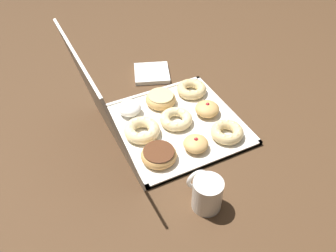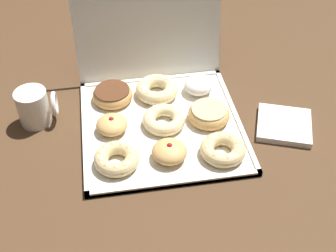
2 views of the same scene
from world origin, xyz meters
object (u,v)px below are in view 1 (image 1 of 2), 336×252
at_px(glazed_ring_donut_5, 160,99).
at_px(chocolate_frosted_donut_6, 159,155).
at_px(donut_box, 177,125).
at_px(cruller_donut_2, 192,89).
at_px(coffee_mug, 207,193).
at_px(cruller_donut_0, 227,132).
at_px(jelly_filled_donut_1, 207,109).
at_px(cruller_donut_4, 175,119).
at_px(napkin_stack, 152,73).
at_px(powdered_filled_donut_8, 130,108).
at_px(cruller_donut_7, 142,130).
at_px(jelly_filled_donut_3, 195,144).

bearing_deg(glazed_ring_donut_5, chocolate_frosted_donut_6, 153.59).
height_order(donut_box, cruller_donut_2, cruller_donut_2).
relative_size(glazed_ring_donut_5, coffee_mug, 1.08).
relative_size(cruller_donut_2, glazed_ring_donut_5, 1.01).
bearing_deg(cruller_donut_0, cruller_donut_2, -2.43).
distance_m(jelly_filled_donut_1, cruller_donut_4, 0.13).
relative_size(cruller_donut_0, cruller_donut_4, 0.97).
height_order(chocolate_frosted_donut_6, coffee_mug, coffee_mug).
xyz_separation_m(jelly_filled_donut_1, coffee_mug, (-0.33, 0.20, 0.02)).
distance_m(donut_box, cruller_donut_4, 0.02).
bearing_deg(glazed_ring_donut_5, donut_box, -178.42).
bearing_deg(cruller_donut_2, napkin_stack, 22.68).
xyz_separation_m(cruller_donut_0, powdered_filled_donut_8, (0.25, 0.24, 0.00)).
height_order(cruller_donut_0, jelly_filled_donut_1, jelly_filled_donut_1).
xyz_separation_m(chocolate_frosted_donut_6, coffee_mug, (-0.21, -0.05, 0.02)).
distance_m(donut_box, chocolate_frosted_donut_6, 0.18).
bearing_deg(chocolate_frosted_donut_6, cruller_donut_7, 1.11).
relative_size(powdered_filled_donut_8, coffee_mug, 0.78).
distance_m(cruller_donut_0, cruller_donut_2, 0.26).
height_order(glazed_ring_donut_5, coffee_mug, coffee_mug).
xyz_separation_m(cruller_donut_0, glazed_ring_donut_5, (0.25, 0.12, 0.00)).
distance_m(cruller_donut_4, powdered_filled_donut_8, 0.17).
bearing_deg(jelly_filled_donut_1, cruller_donut_4, 87.58).
relative_size(jelly_filled_donut_3, coffee_mug, 0.79).
distance_m(coffee_mug, napkin_stack, 0.66).
relative_size(jelly_filled_donut_3, powdered_filled_donut_8, 1.00).
xyz_separation_m(jelly_filled_donut_3, cruller_donut_4, (0.14, 0.00, -0.00)).
relative_size(donut_box, cruller_donut_7, 3.46).
bearing_deg(cruller_donut_2, coffee_mug, 155.17).
bearing_deg(jelly_filled_donut_1, donut_box, 90.15).
relative_size(donut_box, cruller_donut_0, 3.80).
xyz_separation_m(donut_box, glazed_ring_donut_5, (0.13, 0.00, 0.02)).
height_order(cruller_donut_0, napkin_stack, cruller_donut_0).
bearing_deg(glazed_ring_donut_5, napkin_stack, -16.10).
bearing_deg(napkin_stack, chocolate_frosted_donut_6, 157.95).
bearing_deg(napkin_stack, glazed_ring_donut_5, 163.90).
bearing_deg(donut_box, chocolate_frosted_donut_6, 133.64).
bearing_deg(jelly_filled_donut_1, cruller_donut_0, 179.67).
bearing_deg(cruller_donut_2, powdered_filled_donut_8, 91.39).
xyz_separation_m(cruller_donut_0, cruller_donut_7, (0.13, 0.25, 0.00)).
distance_m(cruller_donut_0, jelly_filled_donut_1, 0.13).
bearing_deg(chocolate_frosted_donut_6, powdered_filled_donut_8, -0.61).
bearing_deg(powdered_filled_donut_8, napkin_stack, -41.90).
xyz_separation_m(powdered_filled_donut_8, napkin_stack, (0.20, -0.18, -0.02)).
bearing_deg(napkin_stack, cruller_donut_7, 150.13).
bearing_deg(cruller_donut_2, chocolate_frosted_donut_6, 134.21).
xyz_separation_m(cruller_donut_0, chocolate_frosted_donut_6, (0.01, 0.25, -0.00)).
xyz_separation_m(jelly_filled_donut_1, jelly_filled_donut_3, (-0.13, 0.12, -0.00)).
relative_size(donut_box, powdered_filled_donut_8, 5.14).
xyz_separation_m(jelly_filled_donut_3, powdered_filled_donut_8, (0.26, 0.12, 0.00)).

